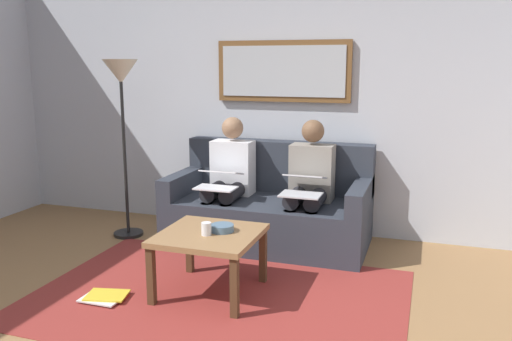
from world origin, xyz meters
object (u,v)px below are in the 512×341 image
couch (270,208)px  person_left (309,181)px  bowl (222,228)px  laptop_silver (303,184)px  cup (206,229)px  standing_lamp (121,91)px  laptop_white (219,179)px  magazine_stack (105,297)px  coffee_table (209,241)px  framed_mirror (283,71)px  person_right (229,176)px

couch → person_left: 0.48m
bowl → laptop_silver: laptop_silver is taller
cup → standing_lamp: size_ratio=0.05×
laptop_silver → standing_lamp: 1.87m
bowl → laptop_white: 0.94m
magazine_stack → coffee_table: bearing=-152.5°
framed_mirror → coffee_table: (0.08, 1.61, -1.16)m
bowl → laptop_silver: 0.95m
couch → coffee_table: (0.08, 1.22, 0.08)m
coffee_table → person_right: 1.21m
framed_mirror → person_right: 1.11m
coffee_table → person_right: bearing=-75.6°
bowl → laptop_silver: (-0.38, -0.86, 0.16)m
person_right → couch: bearing=-169.8°
person_left → laptop_silver: bearing=90.0°
cup → person_right: (0.30, -1.20, 0.11)m
coffee_table → laptop_silver: 1.05m
cup → coffee_table: bearing=-87.5°
coffee_table → standing_lamp: (1.26, -0.95, 0.98)m
magazine_stack → framed_mirror: bearing=-110.8°
coffee_table → laptop_white: (0.30, -0.90, 0.24)m
bowl → laptop_white: laptop_white is taller
laptop_silver → person_right: size_ratio=0.34×
coffee_table → laptop_silver: (-0.46, -0.91, 0.24)m
couch → standing_lamp: 1.73m
magazine_stack → person_right: bearing=-103.6°
person_left → person_right: (0.75, 0.00, 0.00)m
laptop_silver → person_left: bearing=-90.0°
bowl → person_right: 1.16m
person_left → standing_lamp: 1.89m
person_left → laptop_silver: person_left is taller
framed_mirror → standing_lamp: 1.51m
magazine_stack → laptop_white: bearing=-106.2°
bowl → magazine_stack: size_ratio=0.51×
couch → person_right: person_right is taller
bowl → magazine_stack: (0.73, 0.40, -0.46)m
couch → laptop_silver: couch is taller
couch → framed_mirror: size_ratio=1.39×
cup → laptop_silver: size_ratio=0.23×
laptop_white → person_right: bearing=-90.0°
framed_mirror → bowl: framed_mirror is taller
laptop_white → magazine_stack: bearing=73.8°
person_left → couch: bearing=-10.2°
cup → magazine_stack: (0.66, 0.29, -0.48)m
laptop_silver → magazine_stack: 1.79m
couch → person_left: bearing=169.8°
couch → framed_mirror: bearing=-90.0°
laptop_white → magazine_stack: size_ratio=1.08×
coffee_table → person_left: 1.26m
bowl → laptop_silver: size_ratio=0.43×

